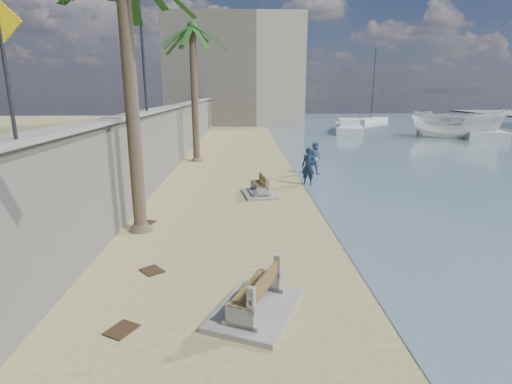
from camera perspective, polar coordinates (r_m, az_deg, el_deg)
name	(u,v)px	position (r m, az deg, el deg)	size (l,w,h in m)	color
ground_plane	(298,362)	(7.39, 6.06, -22.94)	(140.00, 140.00, 0.00)	tan
seawall	(176,134)	(26.32, -11.30, 8.07)	(0.45, 70.00, 3.50)	gray
wall_cap	(175,106)	(26.20, -11.49, 11.98)	(0.80, 70.00, 0.12)	gray
end_building	(235,72)	(57.89, -3.01, 16.75)	(18.00, 12.00, 14.00)	#B7AA93
bench_near	(256,295)	(8.45, -0.06, -14.51)	(2.19, 2.56, 0.90)	gray
bench_far	(259,187)	(17.51, 0.49, 0.71)	(1.63, 2.15, 0.82)	gray
palm_back	(192,29)	(26.38, -9.12, 22.05)	(5.00, 5.00, 9.16)	brown
pedestrian_sign	(3,49)	(8.42, -32.46, 16.88)	(0.78, 0.07, 2.40)	#2D2D33
streetlight	(142,37)	(18.44, -15.98, 20.54)	(0.28, 0.28, 5.12)	#2D2D33
person_a	(308,164)	(19.47, 7.50, 4.03)	(0.76, 0.51, 2.09)	#15253A
person_b	(315,156)	(22.24, 8.37, 5.12)	(0.95, 0.74, 1.98)	#5175A7
boat_cruiser	(457,123)	(43.49, 26.74, 8.76)	(3.12, 3.21, 3.66)	silver
yacht_near	(469,131)	(48.28, 28.09, 7.71)	(12.48, 3.49, 1.50)	silver
yacht_far	(348,129)	(46.42, 13.02, 8.81)	(9.45, 2.65, 1.50)	silver
sailboat_west	(371,120)	(61.64, 16.10, 9.85)	(6.68, 7.00, 10.36)	silver
debris_b	(121,330)	(8.49, -18.66, -18.14)	(0.56, 0.45, 0.03)	#382616
debris_c	(145,222)	(14.45, -15.55, -4.20)	(0.63, 0.50, 0.03)	#382616
debris_d	(152,271)	(10.69, -14.64, -10.81)	(0.57, 0.45, 0.03)	#382616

